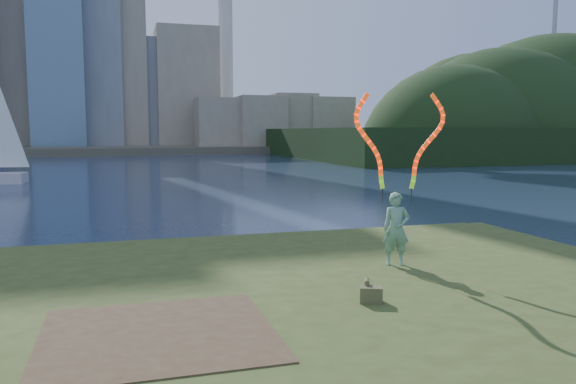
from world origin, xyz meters
name	(u,v)px	position (x,y,z in m)	size (l,w,h in m)	color
ground	(258,308)	(0.00, 0.00, 0.00)	(320.00, 320.00, 0.00)	#19263F
grassy_knoll	(290,329)	(0.00, -2.30, 0.34)	(20.00, 18.00, 0.80)	#374719
dirt_patch	(158,334)	(-2.20, -3.20, 0.81)	(3.20, 3.00, 0.02)	#47331E
far_shore	(136,148)	(0.00, 95.00, 0.60)	(320.00, 40.00, 1.20)	#4C4737
wooded_hill	(546,154)	(59.57, 59.96, 0.16)	(78.00, 50.00, 63.00)	black
woman_with_ribbons	(397,198)	(2.95, -0.37, 2.23)	(1.95, 0.65, 3.95)	#1A6D39
canvas_bag	(371,293)	(1.30, -2.67, 0.95)	(0.44, 0.49, 0.35)	#414525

